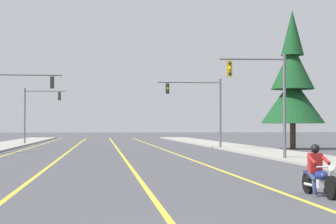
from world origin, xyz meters
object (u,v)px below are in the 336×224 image
object	(u,v)px
conifer_tree_right_verge_far	(293,85)
traffic_signal_near_right	(266,91)
traffic_signal_mid_left	(37,107)
traffic_signal_mid_right	(202,102)
motorcycle_with_rider	(318,175)
traffic_signal_near_left	(15,98)

from	to	relation	value
conifer_tree_right_verge_far	traffic_signal_near_right	bearing A→B (deg)	-112.68
traffic_signal_near_right	traffic_signal_mid_left	size ratio (longest dim) A/B	1.00
traffic_signal_mid_left	conifer_tree_right_verge_far	bearing A→B (deg)	-34.88
conifer_tree_right_verge_far	traffic_signal_mid_right	bearing A→B (deg)	166.90
motorcycle_with_rider	traffic_signal_mid_left	size ratio (longest dim) A/B	0.35
traffic_signal_near_left	traffic_signal_mid_right	size ratio (longest dim) A/B	1.00
traffic_signal_near_right	traffic_signal_near_left	world-z (taller)	same
traffic_signal_near_left	traffic_signal_mid_left	bearing A→B (deg)	91.55
traffic_signal_near_left	conifer_tree_right_verge_far	xyz separation A→B (m)	(22.96, 4.43, 1.43)
traffic_signal_near_left	traffic_signal_mid_left	distance (m)	20.84
traffic_signal_near_left	traffic_signal_mid_right	xyz separation A→B (m)	(15.31, 6.21, 0.03)
traffic_signal_mid_right	conifer_tree_right_verge_far	distance (m)	7.98
traffic_signal_near_right	conifer_tree_right_verge_far	size ratio (longest dim) A/B	0.51
traffic_signal_mid_left	traffic_signal_near_left	bearing A→B (deg)	-88.45
traffic_signal_near_right	motorcycle_with_rider	bearing A→B (deg)	-100.98
motorcycle_with_rider	traffic_signal_near_left	distance (m)	32.66
traffic_signal_near_right	conifer_tree_right_verge_far	bearing A→B (deg)	67.32
traffic_signal_near_right	conifer_tree_right_verge_far	distance (m)	18.26
traffic_signal_near_right	traffic_signal_mid_left	distance (m)	37.07
traffic_signal_near_left	traffic_signal_mid_left	xyz separation A→B (m)	(-0.57, 20.83, -0.03)
traffic_signal_near_right	traffic_signal_mid_left	world-z (taller)	same
traffic_signal_mid_left	conifer_tree_right_verge_far	distance (m)	28.72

